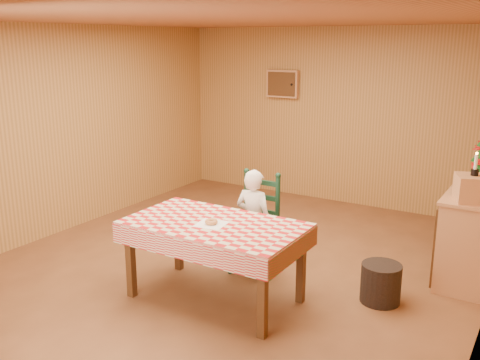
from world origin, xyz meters
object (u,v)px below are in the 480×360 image
(dining_table, at_px, (215,231))
(ladder_chair, at_px, (256,225))
(crate, at_px, (473,188))
(storage_bin, at_px, (381,283))
(seated_child, at_px, (254,222))
(shelf_unit, at_px, (472,234))

(dining_table, height_order, ladder_chair, ladder_chair)
(ladder_chair, xyz_separation_m, crate, (1.99, 0.61, 0.55))
(ladder_chair, relative_size, storage_bin, 2.88)
(dining_table, xyz_separation_m, crate, (1.99, 1.40, 0.37))
(dining_table, relative_size, seated_child, 1.47)
(shelf_unit, distance_m, crate, 0.71)
(crate, bearing_deg, seated_child, -161.50)
(seated_child, bearing_deg, storage_bin, -178.54)
(crate, relative_size, storage_bin, 0.80)
(ladder_chair, xyz_separation_m, shelf_unit, (1.98, 1.01, -0.04))
(seated_child, relative_size, crate, 3.75)
(shelf_unit, xyz_separation_m, crate, (0.01, -0.40, 0.59))
(seated_child, distance_m, crate, 2.15)
(ladder_chair, bearing_deg, dining_table, -90.00)
(seated_child, bearing_deg, crate, -161.50)
(crate, bearing_deg, dining_table, -144.94)
(dining_table, bearing_deg, storage_bin, 29.28)
(dining_table, distance_m, shelf_unit, 2.68)
(ladder_chair, height_order, storage_bin, ladder_chair)
(dining_table, xyz_separation_m, ladder_chair, (0.00, 0.79, -0.18))
(crate, distance_m, storage_bin, 1.24)
(dining_table, distance_m, crate, 2.46)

